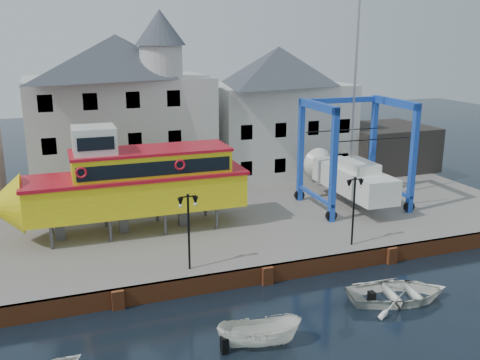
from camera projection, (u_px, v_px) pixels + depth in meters
name	position (u px, v px, depth m)	size (l,w,h in m)	color
ground	(267.00, 284.00, 29.18)	(140.00, 140.00, 0.00)	black
hardstanding	(208.00, 214.00, 39.02)	(44.00, 22.00, 1.00)	slate
quay_wall	(266.00, 274.00, 29.14)	(44.00, 0.47, 1.00)	brown
building_white_main	(121.00, 111.00, 42.32)	(14.00, 8.30, 14.00)	silver
building_white_right	(278.00, 111.00, 47.66)	(12.00, 8.00, 11.20)	silver
shed_dark	(383.00, 147.00, 50.11)	(8.00, 7.00, 4.00)	#272522
lamp_post_left	(188.00, 213.00, 27.85)	(1.12, 0.32, 4.20)	black
lamp_post_right	(354.00, 194.00, 31.17)	(1.12, 0.32, 4.20)	black
tour_boat	(122.00, 183.00, 33.21)	(15.79, 3.97, 6.86)	#59595E
travel_lift	(348.00, 170.00, 39.47)	(7.06, 9.89, 14.85)	blue
motorboat_a	(259.00, 346.00, 23.34)	(1.40, 3.71, 1.43)	white
motorboat_b	(398.00, 300.00, 27.35)	(3.72, 5.21, 1.08)	white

